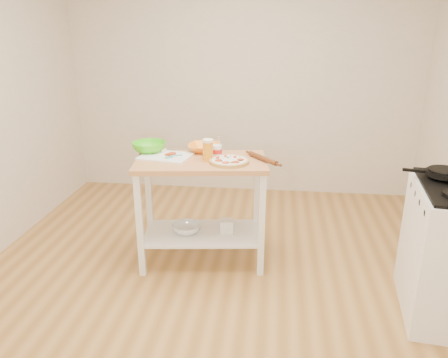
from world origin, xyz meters
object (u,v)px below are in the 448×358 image
at_px(knife, 158,149).
at_px(yogurt_tub, 217,151).
at_px(pizza, 229,161).
at_px(rolling_pin, 263,159).
at_px(skillet, 444,173).
at_px(cutting_board, 166,156).
at_px(prep_island, 202,190).
at_px(beer_pint, 208,150).
at_px(shelf_glass_bowl, 187,228).
at_px(spatula, 173,156).
at_px(green_bowl, 149,147).
at_px(shelf_bin, 227,226).
at_px(orange_bowl, 204,148).

xyz_separation_m(knife, yogurt_tub, (0.52, -0.10, 0.03)).
height_order(pizza, rolling_pin, pizza).
height_order(skillet, cutting_board, skillet).
bearing_deg(prep_island, yogurt_tub, 40.44).
distance_m(beer_pint, shelf_glass_bowl, 0.71).
height_order(prep_island, beer_pint, beer_pint).
relative_size(knife, shelf_glass_bowl, 1.04).
distance_m(prep_island, yogurt_tub, 0.34).
height_order(spatula, green_bowl, green_bowl).
relative_size(prep_island, green_bowl, 3.94).
bearing_deg(shelf_glass_bowl, prep_island, 9.26).
distance_m(green_bowl, shelf_bin, 0.93).
bearing_deg(skillet, beer_pint, 179.52).
height_order(prep_island, yogurt_tub, yogurt_tub).
bearing_deg(yogurt_tub, orange_bowl, 132.62).
height_order(spatula, yogurt_tub, yogurt_tub).
distance_m(pizza, yogurt_tub, 0.19).
distance_m(green_bowl, beer_pint, 0.56).
height_order(yogurt_tub, shelf_glass_bowl, yogurt_tub).
distance_m(skillet, shelf_glass_bowl, 1.99).
xyz_separation_m(skillet, orange_bowl, (-1.73, 0.59, -0.04)).
distance_m(knife, shelf_bin, 0.87).
height_order(pizza, cutting_board, pizza).
relative_size(knife, shelf_bin, 2.32).
xyz_separation_m(green_bowl, rolling_pin, (0.96, -0.14, -0.02)).
height_order(prep_island, skillet, skillet).
xyz_separation_m(prep_island, shelf_bin, (0.20, 0.04, -0.33)).
relative_size(prep_island, spatula, 8.47).
xyz_separation_m(prep_island, shelf_glass_bowl, (-0.13, -0.02, -0.34)).
bearing_deg(knife, rolling_pin, -34.67).
relative_size(skillet, green_bowl, 1.38).
bearing_deg(beer_pint, green_bowl, 162.04).
bearing_deg(orange_bowl, beer_pint, -73.72).
bearing_deg(pizza, prep_island, 166.99).
bearing_deg(pizza, rolling_pin, 17.21).
bearing_deg(pizza, cutting_board, 168.92).
bearing_deg(yogurt_tub, shelf_bin, -35.02).
bearing_deg(shelf_bin, skillet, -14.35).
xyz_separation_m(pizza, orange_bowl, (-0.24, 0.29, 0.02)).
bearing_deg(green_bowl, knife, 25.43).
xyz_separation_m(pizza, shelf_bin, (-0.03, 0.09, -0.60)).
xyz_separation_m(cutting_board, spatula, (0.07, -0.04, 0.01)).
xyz_separation_m(cutting_board, shelf_glass_bowl, (0.17, -0.07, -0.61)).
distance_m(shelf_glass_bowl, shelf_bin, 0.34).
bearing_deg(shelf_glass_bowl, skillet, -10.11).
xyz_separation_m(pizza, beer_pint, (-0.17, 0.05, 0.07)).
bearing_deg(shelf_bin, green_bowl, 169.37).
height_order(green_bowl, beer_pint, beer_pint).
height_order(green_bowl, rolling_pin, green_bowl).
distance_m(skillet, beer_pint, 1.69).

